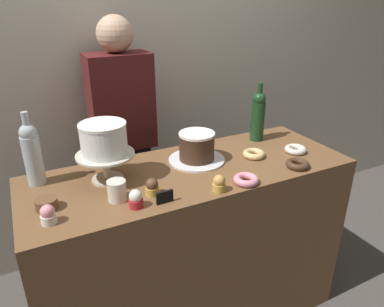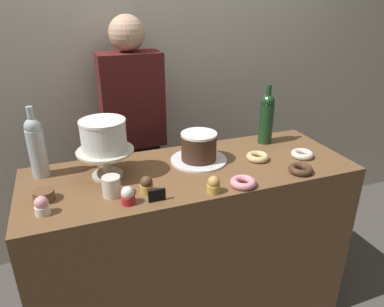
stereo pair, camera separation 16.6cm
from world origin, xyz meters
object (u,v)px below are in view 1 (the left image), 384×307
donut_glazed (254,154)px  donut_pink (246,180)px  wine_bottle_clear (32,153)px  cake_stand_pedestal (106,162)px  cookie_stack (46,204)px  coffee_cup_ceramic (117,191)px  wine_bottle_green (258,115)px  donut_chocolate (298,164)px  cupcake_caramel (219,184)px  cupcake_vanilla (136,199)px  white_layer_cake (104,139)px  cupcake_strawberry (48,215)px  price_sign_chalkboard (165,197)px  chocolate_round_cake (197,146)px  cupcake_chocolate (152,187)px  barista_figure (124,147)px

donut_glazed → donut_pink: (-0.19, -0.21, 0.00)m
wine_bottle_clear → cake_stand_pedestal: bearing=-21.1°
cookie_stack → coffee_cup_ceramic: bearing=-12.4°
cake_stand_pedestal → wine_bottle_green: (0.88, 0.10, 0.06)m
donut_chocolate → cupcake_caramel: bearing=-176.7°
cupcake_caramel → cupcake_vanilla: bearing=173.9°
wine_bottle_green → cupcake_vanilla: wine_bottle_green is taller
cupcake_caramel → cookie_stack: bearing=164.9°
white_layer_cake → cupcake_caramel: white_layer_cake is taller
cake_stand_pedestal → donut_glazed: 0.74m
wine_bottle_green → cupcake_strawberry: bearing=-163.9°
donut_glazed → price_sign_chalkboard: 0.61m
chocolate_round_cake → coffee_cup_ceramic: size_ratio=2.07×
wine_bottle_clear → cookie_stack: bearing=-86.9°
donut_pink → cupcake_vanilla: bearing=176.4°
wine_bottle_clear → cupcake_chocolate: size_ratio=4.38×
cookie_stack → price_sign_chalkboard: (0.42, -0.16, 0.00)m
cupcake_caramel → cupcake_strawberry: same height
cupcake_chocolate → donut_glazed: cupcake_chocolate is taller
cake_stand_pedestal → wine_bottle_clear: bearing=158.9°
cake_stand_pedestal → coffee_cup_ceramic: size_ratio=2.98×
cupcake_caramel → coffee_cup_ceramic: (-0.40, 0.12, 0.01)m
price_sign_chalkboard → chocolate_round_cake: bearing=44.9°
wine_bottle_green → cupcake_chocolate: size_ratio=4.38×
cake_stand_pedestal → coffee_cup_ceramic: bearing=-92.4°
donut_pink → donut_chocolate: 0.31m
chocolate_round_cake → wine_bottle_clear: size_ratio=0.54×
cupcake_vanilla → cookie_stack: size_ratio=0.88×
white_layer_cake → barista_figure: bearing=67.3°
cookie_stack → barista_figure: bearing=53.8°
cupcake_chocolate → barista_figure: (0.11, 0.77, -0.13)m
cupcake_vanilla → donut_pink: bearing=-3.6°
donut_chocolate → cupcake_chocolate: bearing=174.3°
cupcake_vanilla → cupcake_strawberry: (-0.32, 0.04, 0.00)m
price_sign_chalkboard → cupcake_caramel: bearing=-3.7°
cupcake_caramel → cookie_stack: size_ratio=0.88×
wine_bottle_green → cake_stand_pedestal: bearing=-173.3°
cupcake_caramel → donut_pink: 0.14m
donut_pink → cookie_stack: bearing=167.9°
cupcake_chocolate → cupcake_strawberry: bearing=-176.9°
cupcake_caramel → cupcake_strawberry: 0.67m
white_layer_cake → wine_bottle_clear: size_ratio=0.61×
cupcake_chocolate → barista_figure: bearing=82.3°
cookie_stack → barista_figure: barista_figure is taller
wine_bottle_clear → cookie_stack: wine_bottle_clear is taller
chocolate_round_cake → barista_figure: barista_figure is taller
cupcake_vanilla → coffee_cup_ceramic: (-0.05, 0.08, 0.01)m
cake_stand_pedestal → chocolate_round_cake: bearing=0.5°
cake_stand_pedestal → cupcake_chocolate: cake_stand_pedestal is taller
wine_bottle_clear → cupcake_vanilla: size_ratio=4.38×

